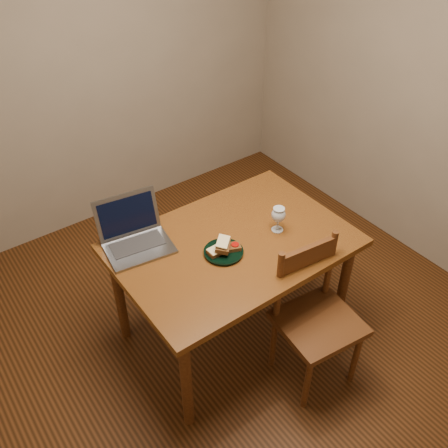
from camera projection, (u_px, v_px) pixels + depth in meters
floor at (227, 326)px, 3.26m from camera, size 3.20×3.20×0.02m
back_wall at (90, 57)px, 3.47m from camera, size 3.20×0.02×2.60m
right_wall at (429, 76)px, 3.20m from camera, size 0.02×3.20×2.60m
table at (233, 254)px, 2.83m from camera, size 1.30×0.90×0.74m
chair at (317, 313)px, 2.70m from camera, size 0.46×0.45×0.45m
plate at (224, 252)px, 2.69m from camera, size 0.22×0.22×0.02m
sandwich_cheese at (217, 250)px, 2.67m from camera, size 0.10×0.06×0.03m
sandwich_tomato at (231, 247)px, 2.69m from camera, size 0.12×0.10×0.03m
sandwich_top at (223, 244)px, 2.66m from camera, size 0.14×0.14×0.04m
milk_glass at (278, 219)px, 2.81m from camera, size 0.08×0.08×0.16m
laptop at (134, 233)px, 2.73m from camera, size 0.40×0.37×0.26m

